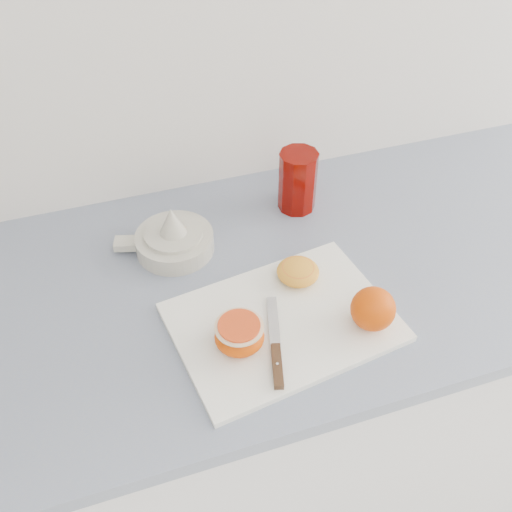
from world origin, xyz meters
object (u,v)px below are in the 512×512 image
(counter, at_px, (242,409))
(cutting_board, at_px, (283,322))
(citrus_juicer, at_px, (173,239))
(red_tumbler, at_px, (298,183))
(half_orange, at_px, (239,335))

(counter, relative_size, cutting_board, 6.73)
(citrus_juicer, bearing_deg, red_tumbler, 10.83)
(cutting_board, xyz_separation_m, half_orange, (-0.08, -0.03, 0.03))
(cutting_board, height_order, red_tumbler, red_tumbler)
(cutting_board, height_order, citrus_juicer, citrus_juicer)
(citrus_juicer, distance_m, red_tumbler, 0.28)
(half_orange, distance_m, citrus_juicer, 0.27)
(counter, distance_m, cutting_board, 0.47)
(cutting_board, bearing_deg, red_tumbler, 64.89)
(counter, distance_m, red_tumbler, 0.56)
(citrus_juicer, relative_size, red_tumbler, 1.45)
(counter, xyz_separation_m, citrus_juicer, (-0.09, 0.11, 0.47))
(counter, relative_size, citrus_juicer, 12.88)
(counter, height_order, half_orange, half_orange)
(cutting_board, bearing_deg, half_orange, -162.26)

